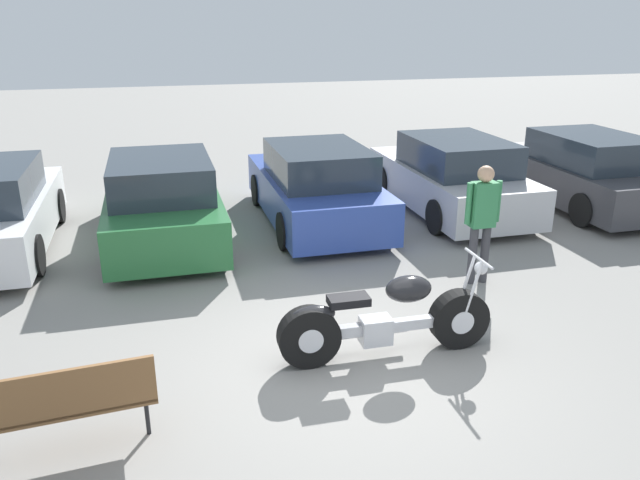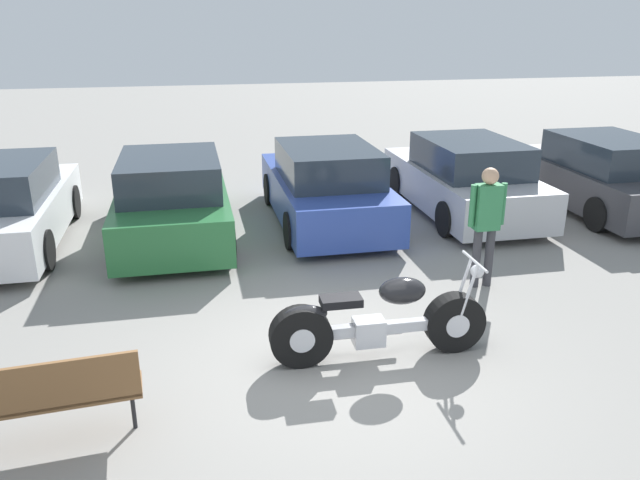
% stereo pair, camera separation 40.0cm
% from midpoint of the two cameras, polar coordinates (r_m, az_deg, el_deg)
% --- Properties ---
extents(ground_plane, '(60.00, 60.00, 0.00)m').
position_cam_midpoint_polar(ground_plane, '(6.84, 0.98, -11.69)').
color(ground_plane, gray).
extents(motorcycle, '(2.43, 0.62, 1.08)m').
position_cam_midpoint_polar(motorcycle, '(6.90, 4.25, -7.33)').
color(motorcycle, black).
rests_on(motorcycle, ground_plane).
extents(parked_car_green, '(1.86, 4.20, 1.44)m').
position_cam_midpoint_polar(parked_car_green, '(10.76, -15.22, 3.41)').
color(parked_car_green, '#286B38').
rests_on(parked_car_green, ground_plane).
extents(parked_car_blue, '(1.86, 4.20, 1.44)m').
position_cam_midpoint_polar(parked_car_blue, '(11.29, -1.40, 4.86)').
color(parked_car_blue, '#2D479E').
rests_on(parked_car_blue, ground_plane).
extents(parked_car_silver, '(1.86, 4.20, 1.44)m').
position_cam_midpoint_polar(parked_car_silver, '(12.23, 10.99, 5.67)').
color(parked_car_silver, '#BCBCC1').
rests_on(parked_car_silver, ground_plane).
extents(parked_car_dark_grey, '(1.86, 4.20, 1.44)m').
position_cam_midpoint_polar(parked_car_dark_grey, '(13.38, 22.10, 5.78)').
color(parked_car_dark_grey, '#3D3D42').
rests_on(parked_car_dark_grey, ground_plane).
extents(park_bench, '(1.52, 0.52, 0.89)m').
position_cam_midpoint_polar(park_bench, '(5.86, -24.19, -13.32)').
color(park_bench, brown).
rests_on(park_bench, ground_plane).
extents(person_standing, '(0.52, 0.23, 1.69)m').
position_cam_midpoint_polar(person_standing, '(8.79, 13.36, 2.26)').
color(person_standing, '#38383D').
rests_on(person_standing, ground_plane).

